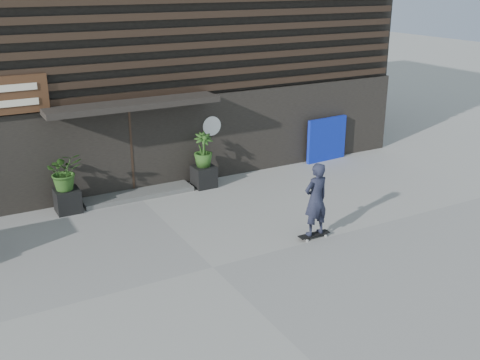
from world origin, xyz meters
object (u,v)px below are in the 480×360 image
planter_pot_right (204,176)px  planter_pot_left (68,201)px  blue_tarp (327,139)px  skateboarder (316,200)px

planter_pot_right → planter_pot_left: bearing=180.0°
planter_pot_left → blue_tarp: (8.30, 0.30, 0.40)m
planter_pot_right → blue_tarp: size_ratio=0.40×
planter_pot_left → blue_tarp: size_ratio=0.40×
blue_tarp → skateboarder: bearing=-133.6°
planter_pot_left → planter_pot_right: (3.80, 0.00, 0.00)m
planter_pot_right → blue_tarp: bearing=3.8°
blue_tarp → skateboarder: size_ratio=0.83×
blue_tarp → skateboarder: 5.91m
planter_pot_right → skateboarder: skateboarder is taller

